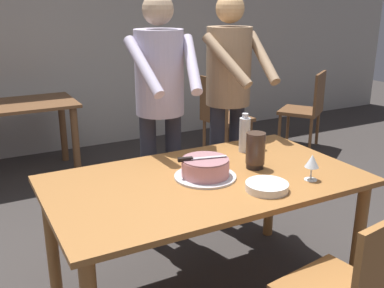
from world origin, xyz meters
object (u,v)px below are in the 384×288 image
at_px(person_cutting_cake, 160,95).
at_px(background_chair_2, 223,114).
at_px(background_chair_1, 307,107).
at_px(main_dining_table, 206,194).
at_px(water_bottle, 245,134).
at_px(cake_on_platter, 205,169).
at_px(plate_stack, 267,187).
at_px(person_standing_beside, 229,87).
at_px(wine_glass_near, 312,162).
at_px(cake_knife, 192,159).
at_px(hurricane_lamp, 255,150).
at_px(background_table, 23,119).

bearing_deg(person_cutting_cake, background_chair_2, 45.27).
distance_m(background_chair_1, background_chair_2, 1.07).
xyz_separation_m(main_dining_table, background_chair_1, (2.44, 1.89, -0.16)).
distance_m(main_dining_table, person_cutting_cake, 0.82).
bearing_deg(background_chair_1, person_cutting_cake, -153.57).
height_order(main_dining_table, background_chair_2, background_chair_2).
xyz_separation_m(water_bottle, person_cutting_cake, (-0.39, 0.42, 0.21)).
relative_size(cake_on_platter, plate_stack, 1.55).
distance_m(person_cutting_cake, person_standing_beside, 0.56).
bearing_deg(main_dining_table, wine_glass_near, -30.97).
relative_size(wine_glass_near, water_bottle, 0.58).
distance_m(cake_knife, wine_glass_near, 0.64).
bearing_deg(cake_on_platter, person_standing_beside, 49.93).
xyz_separation_m(plate_stack, person_standing_beside, (0.41, 1.02, 0.31)).
distance_m(cake_knife, water_bottle, 0.57).
xyz_separation_m(person_standing_beside, background_chair_1, (1.84, 1.16, -0.58)).
bearing_deg(hurricane_lamp, background_chair_2, 62.66).
xyz_separation_m(main_dining_table, background_table, (-0.61, 2.49, -0.07)).
bearing_deg(person_standing_beside, cake_on_platter, -130.07).
bearing_deg(cake_on_platter, plate_stack, -56.79).
xyz_separation_m(plate_stack, background_chair_1, (2.25, 2.18, -0.28)).
xyz_separation_m(hurricane_lamp, background_chair_2, (1.05, 2.04, -0.37)).
relative_size(person_standing_beside, background_chair_1, 1.91).
bearing_deg(main_dining_table, background_table, 103.80).
distance_m(plate_stack, hurricane_lamp, 0.33).
distance_m(water_bottle, background_chair_2, 2.03).
bearing_deg(background_chair_1, wine_glass_near, -131.96).
relative_size(hurricane_lamp, background_chair_2, 0.23).
bearing_deg(main_dining_table, water_bottle, 32.02).
bearing_deg(water_bottle, background_table, 115.35).
bearing_deg(plate_stack, main_dining_table, 123.56).
xyz_separation_m(cake_on_platter, hurricane_lamp, (0.33, -0.00, 0.06)).
relative_size(cake_on_platter, background_chair_2, 0.38).
relative_size(plate_stack, hurricane_lamp, 1.05).
bearing_deg(cake_knife, person_standing_beside, 46.15).
bearing_deg(wine_glass_near, cake_knife, 150.52).
bearing_deg(main_dining_table, background_chair_1, 37.69).
height_order(person_cutting_cake, background_chair_2, person_cutting_cake).
xyz_separation_m(cake_on_platter, wine_glass_near, (0.49, -0.30, 0.05)).
bearing_deg(plate_stack, hurricane_lamp, 65.46).
bearing_deg(plate_stack, cake_knife, 130.11).
relative_size(cake_on_platter, hurricane_lamp, 1.62).
distance_m(plate_stack, wine_glass_near, 0.30).
height_order(background_table, background_chair_2, background_chair_2).
height_order(main_dining_table, background_chair_1, background_chair_1).
distance_m(wine_glass_near, background_table, 3.00).
bearing_deg(background_chair_1, plate_stack, -135.96).
height_order(cake_knife, person_cutting_cake, person_cutting_cake).
height_order(wine_glass_near, hurricane_lamp, hurricane_lamp).
bearing_deg(person_standing_beside, water_bottle, -110.01).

